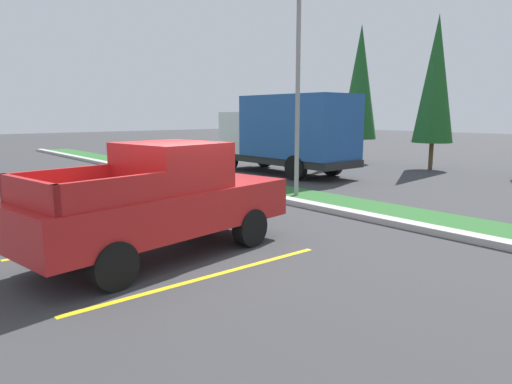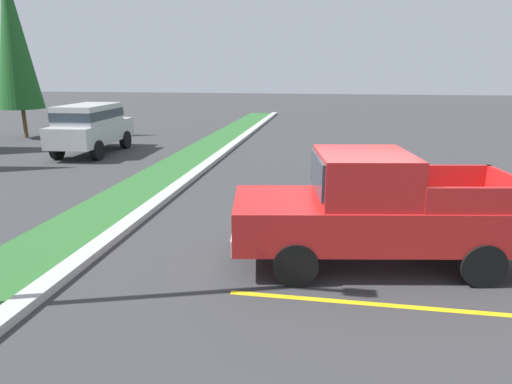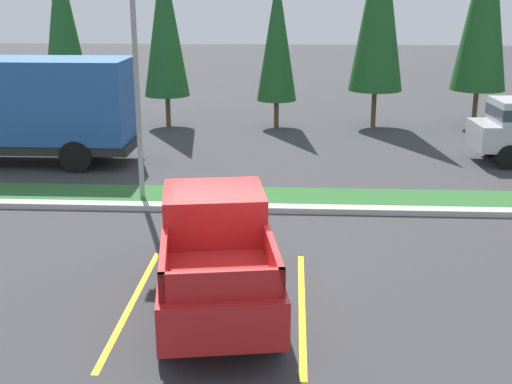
{
  "view_description": "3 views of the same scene",
  "coord_description": "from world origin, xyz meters",
  "views": [
    {
      "loc": [
        7.27,
        -4.46,
        2.62
      ],
      "look_at": [
        0.02,
        1.65,
        1.02
      ],
      "focal_mm": 32.48,
      "sensor_mm": 36.0,
      "label": 1
    },
    {
      "loc": [
        -8.13,
        0.51,
        3.5
      ],
      "look_at": [
        -0.38,
        1.81,
        1.31
      ],
      "focal_mm": 30.8,
      "sensor_mm": 36.0,
      "label": 2
    },
    {
      "loc": [
        1.04,
        -11.34,
        5.48
      ],
      "look_at": [
        0.3,
        1.95,
        1.44
      ],
      "focal_mm": 46.85,
      "sensor_mm": 36.0,
      "label": 3
    }
  ],
  "objects": [
    {
      "name": "grass_median",
      "position": [
        0.0,
        6.1,
        0.03
      ],
      "size": [
        56.0,
        1.8,
        0.06
      ],
      "primitive_type": "cube",
      "color": "#2D662D",
      "rests_on": "ground"
    },
    {
      "name": "cypress_tree_left_inner",
      "position": [
        -4.17,
        16.05,
        4.19
      ],
      "size": [
        1.85,
        1.85,
        7.12
      ],
      "color": "brown",
      "rests_on": "ground"
    },
    {
      "name": "curb_strip",
      "position": [
        0.0,
        5.0,
        0.07
      ],
      "size": [
        56.0,
        0.4,
        0.15
      ],
      "primitive_type": "cube",
      "color": "#B2B2AD",
      "rests_on": "ground"
    },
    {
      "name": "parking_line_near",
      "position": [
        -1.84,
        -0.42,
        0.0
      ],
      "size": [
        0.12,
        4.8,
        0.01
      ],
      "primitive_type": "cube",
      "color": "yellow",
      "rests_on": "ground"
    },
    {
      "name": "street_light",
      "position": [
        -3.04,
        5.73,
        3.6
      ],
      "size": [
        0.24,
        1.49,
        6.12
      ],
      "color": "gray",
      "rests_on": "ground"
    },
    {
      "name": "ground_plane",
      "position": [
        0.0,
        0.0,
        0.0
      ],
      "size": [
        120.0,
        120.0,
        0.0
      ],
      "primitive_type": "plane",
      "color": "#38383A"
    },
    {
      "name": "cypress_tree_right_inner",
      "position": [
        4.39,
        16.41,
        4.98
      ],
      "size": [
        2.2,
        2.2,
        8.45
      ],
      "color": "brown",
      "rests_on": "ground"
    },
    {
      "name": "cypress_tree_leftmost",
      "position": [
        -8.25,
        15.76,
        4.24
      ],
      "size": [
        1.87,
        1.87,
        7.21
      ],
      "color": "brown",
      "rests_on": "ground"
    },
    {
      "name": "parking_line_far",
      "position": [
        1.26,
        -0.42,
        0.0
      ],
      "size": [
        0.12,
        4.8,
        0.01
      ],
      "primitive_type": "cube",
      "color": "yellow",
      "rests_on": "ground"
    },
    {
      "name": "cypress_tree_rightmost",
      "position": [
        8.59,
        16.63,
        5.03
      ],
      "size": [
        2.22,
        2.22,
        8.55
      ],
      "color": "brown",
      "rests_on": "ground"
    },
    {
      "name": "cypress_tree_center",
      "position": [
        0.35,
        16.08,
        3.67
      ],
      "size": [
        1.62,
        1.62,
        6.24
      ],
      "color": "brown",
      "rests_on": "ground"
    },
    {
      "name": "cargo_truck_distant",
      "position": [
        -7.36,
        9.63,
        1.85
      ],
      "size": [
        6.8,
        2.51,
        3.4
      ],
      "color": "black",
      "rests_on": "ground"
    },
    {
      "name": "pickup_truck_main",
      "position": [
        -0.3,
        -0.37,
        1.04
      ],
      "size": [
        2.7,
        5.46,
        2.1
      ],
      "color": "black",
      "rests_on": "ground"
    }
  ]
}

